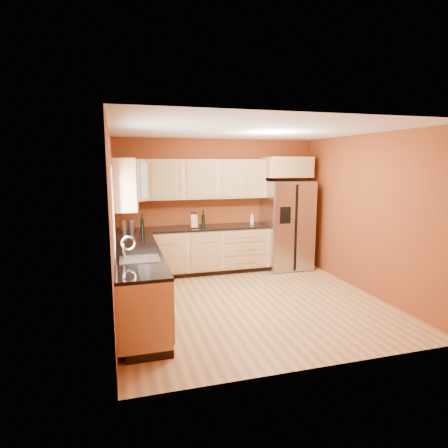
{
  "coord_description": "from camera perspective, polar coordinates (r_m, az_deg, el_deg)",
  "views": [
    {
      "loc": [
        -1.92,
        -5.24,
        2.13
      ],
      "look_at": [
        -0.18,
        0.9,
        1.09
      ],
      "focal_mm": 30.0,
      "sensor_mm": 36.0,
      "label": 1
    }
  ],
  "objects": [
    {
      "name": "base_cabinets_back",
      "position": [
        7.27,
        -4.57,
        -4.21
      ],
      "size": [
        2.9,
        0.6,
        0.88
      ],
      "primitive_type": "cube",
      "color": "tan",
      "rests_on": "floor"
    },
    {
      "name": "wall_back",
      "position": [
        7.53,
        -0.99,
        2.94
      ],
      "size": [
        4.0,
        0.04,
        2.6
      ],
      "primitive_type": "cube",
      "color": "brown",
      "rests_on": "floor"
    },
    {
      "name": "canister_right",
      "position": [
        7.07,
        -13.93,
        -0.1
      ],
      "size": [
        0.15,
        0.15,
        0.19
      ],
      "primitive_type": "cylinder",
      "rotation": [
        0.0,
        0.0,
        0.36
      ],
      "color": "#ACACB1",
      "rests_on": "countertop_back"
    },
    {
      "name": "base_cabinets_left",
      "position": [
        5.51,
        -12.96,
        -8.86
      ],
      "size": [
        0.6,
        2.8,
        0.88
      ],
      "primitive_type": "cube",
      "color": "tan",
      "rests_on": "floor"
    },
    {
      "name": "wall_front",
      "position": [
        3.85,
        14.48,
        -3.49
      ],
      "size": [
        4.0,
        0.04,
        2.6
      ],
      "primitive_type": "cube",
      "color": "brown",
      "rests_on": "floor"
    },
    {
      "name": "floor",
      "position": [
        5.97,
        4.08,
        -11.67
      ],
      "size": [
        4.0,
        4.0,
        0.0
      ],
      "primitive_type": "plane",
      "color": "#A1683E",
      "rests_on": "ground"
    },
    {
      "name": "upper_cabinets_back",
      "position": [
        7.27,
        -2.59,
        6.85
      ],
      "size": [
        2.3,
        0.33,
        0.75
      ],
      "primitive_type": "cube",
      "color": "tan",
      "rests_on": "wall_back"
    },
    {
      "name": "wine_bottle_a",
      "position": [
        6.94,
        -12.35,
        0.25
      ],
      "size": [
        0.07,
        0.07,
        0.3
      ],
      "primitive_type": null,
      "rotation": [
        0.0,
        0.0,
        0.07
      ],
      "color": "black",
      "rests_on": "countertop_back"
    },
    {
      "name": "countertop_back",
      "position": [
        7.17,
        -4.6,
        -0.65
      ],
      "size": [
        2.9,
        0.62,
        0.04
      ],
      "primitive_type": "cube",
      "color": "black",
      "rests_on": "base_cabinets_back"
    },
    {
      "name": "soap_dispenser",
      "position": [
        7.5,
        4.28,
        0.78
      ],
      "size": [
        0.09,
        0.09,
        0.21
      ],
      "primitive_type": "cylinder",
      "rotation": [
        0.0,
        0.0,
        -0.38
      ],
      "color": "silver",
      "rests_on": "countertop_back"
    },
    {
      "name": "refrigerator",
      "position": [
        7.7,
        9.5,
        -0.13
      ],
      "size": [
        0.9,
        0.75,
        1.78
      ],
      "primitive_type": "cube",
      "color": "#ACACB1",
      "rests_on": "floor"
    },
    {
      "name": "upper_cabinets_left",
      "position": [
        5.97,
        -15.11,
        6.02
      ],
      "size": [
        0.33,
        1.35,
        0.75
      ],
      "primitive_type": "cube",
      "color": "tan",
      "rests_on": "wall_left"
    },
    {
      "name": "corner_upper_cabinet",
      "position": [
        6.92,
        -13.87,
        6.47
      ],
      "size": [
        0.67,
        0.67,
        0.75
      ],
      "primitive_type": "cube",
      "rotation": [
        0.0,
        0.0,
        0.79
      ],
      "color": "tan",
      "rests_on": "wall_back"
    },
    {
      "name": "knife_block",
      "position": [
        7.1,
        -4.64,
        0.44
      ],
      "size": [
        0.13,
        0.12,
        0.25
      ],
      "primitive_type": "cube",
      "rotation": [
        0.0,
        0.0,
        0.06
      ],
      "color": "tan",
      "rests_on": "countertop_back"
    },
    {
      "name": "wine_bottle_b",
      "position": [
        7.21,
        -3.17,
        0.87
      ],
      "size": [
        0.08,
        0.08,
        0.32
      ],
      "primitive_type": null,
      "rotation": [
        0.0,
        0.0,
        -0.2
      ],
      "color": "black",
      "rests_on": "countertop_back"
    },
    {
      "name": "window",
      "position": [
        4.77,
        -16.48,
        1.89
      ],
      "size": [
        0.03,
        0.9,
        1.0
      ],
      "primitive_type": "cube",
      "color": "white",
      "rests_on": "wall_left"
    },
    {
      "name": "countertop_left",
      "position": [
        5.38,
        -13.03,
        -4.19
      ],
      "size": [
        0.62,
        2.8,
        0.04
      ],
      "primitive_type": "cube",
      "color": "black",
      "rests_on": "base_cabinets_left"
    },
    {
      "name": "wall_right",
      "position": [
        6.59,
        20.8,
        1.42
      ],
      "size": [
        0.04,
        4.0,
        2.6
      ],
      "primitive_type": "cube",
      "color": "brown",
      "rests_on": "floor"
    },
    {
      "name": "over_fridge_cabinet",
      "position": [
        7.67,
        9.49,
        8.55
      ],
      "size": [
        0.92,
        0.6,
        0.4
      ],
      "primitive_type": "cube",
      "color": "tan",
      "rests_on": "wall_back"
    },
    {
      "name": "canister_left",
      "position": [
        7.0,
        -15.08,
        -0.22
      ],
      "size": [
        0.12,
        0.12,
        0.19
      ],
      "primitive_type": "cylinder",
      "rotation": [
        0.0,
        0.0,
        0.03
      ],
      "color": "#ACACB1",
      "rests_on": "countertop_back"
    },
    {
      "name": "sink_faucet",
      "position": [
        4.86,
        -12.79,
        -3.58
      ],
      "size": [
        0.5,
        0.42,
        0.3
      ],
      "primitive_type": null,
      "color": "silver",
      "rests_on": "countertop_left"
    },
    {
      "name": "ceiling",
      "position": [
        5.59,
        4.39,
        14.05
      ],
      "size": [
        4.0,
        4.0,
        0.0
      ],
      "primitive_type": "plane",
      "color": "white",
      "rests_on": "wall_back"
    },
    {
      "name": "wall_left",
      "position": [
        5.3,
        -16.53,
        -0.13
      ],
      "size": [
        0.04,
        4.0,
        2.6
      ],
      "primitive_type": "cube",
      "color": "brown",
      "rests_on": "floor"
    }
  ]
}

